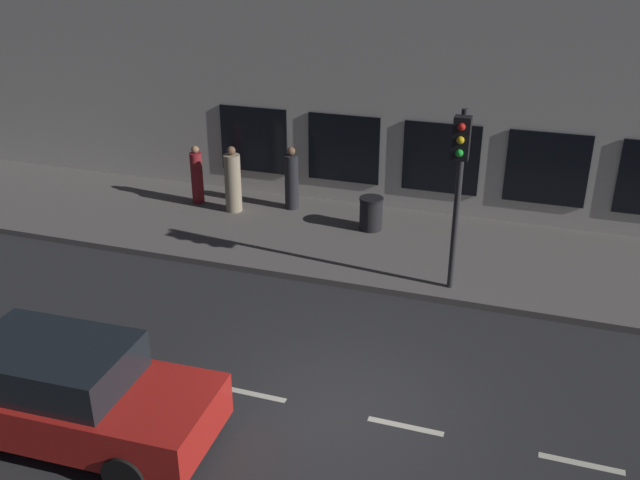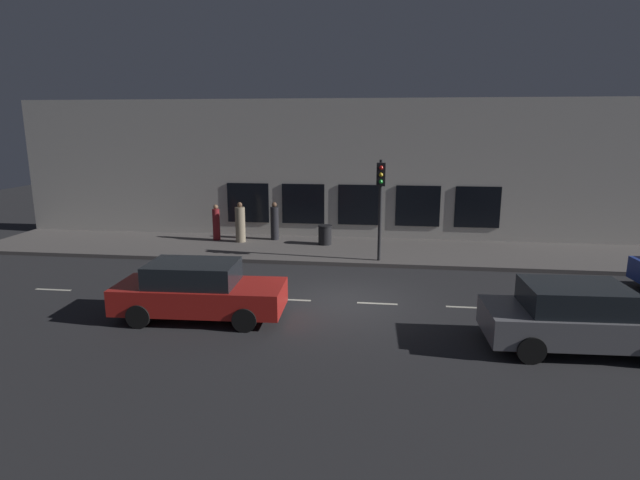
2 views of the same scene
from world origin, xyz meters
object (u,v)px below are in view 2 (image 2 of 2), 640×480
at_px(parked_car_0, 579,317).
at_px(pedestrian_2, 275,222).
at_px(traffic_light, 381,191).
at_px(trash_bin, 325,235).
at_px(parked_car_2, 199,290).
at_px(pedestrian_1, 216,224).
at_px(pedestrian_0, 240,224).

height_order(parked_car_0, pedestrian_2, pedestrian_2).
bearing_deg(traffic_light, pedestrian_2, 55.72).
bearing_deg(trash_bin, parked_car_2, 164.41).
relative_size(pedestrian_1, trash_bin, 1.92).
distance_m(pedestrian_1, trash_bin, 4.93).
xyz_separation_m(traffic_light, parked_car_0, (-6.99, -4.77, -2.02)).
distance_m(parked_car_2, pedestrian_2, 9.41).
distance_m(traffic_light, parked_car_2, 8.09).
bearing_deg(pedestrian_0, traffic_light, 139.25).
relative_size(pedestrian_0, pedestrian_2, 1.04).
distance_m(traffic_light, parked_car_0, 8.70).
relative_size(traffic_light, parked_car_2, 0.83).
relative_size(parked_car_0, trash_bin, 5.34).
height_order(pedestrian_1, trash_bin, pedestrian_1).
relative_size(pedestrian_1, pedestrian_2, 0.95).
xyz_separation_m(pedestrian_0, pedestrian_1, (0.23, 1.17, -0.06)).
bearing_deg(pedestrian_1, traffic_light, 34.38).
bearing_deg(traffic_light, pedestrian_0, 67.23).
bearing_deg(parked_car_2, pedestrian_0, -173.66).
distance_m(parked_car_2, trash_bin, 9.06).
relative_size(parked_car_0, pedestrian_1, 2.78).
xyz_separation_m(pedestrian_0, trash_bin, (-0.04, -3.75, -0.38)).
height_order(parked_car_0, trash_bin, parked_car_0).
distance_m(parked_car_0, pedestrian_0, 14.48).
xyz_separation_m(parked_car_0, pedestrian_0, (9.56, 10.87, 0.16)).
bearing_deg(pedestrian_2, traffic_light, -19.81).
bearing_deg(parked_car_0, parked_car_2, -96.98).
bearing_deg(traffic_light, parked_car_0, -145.71).
height_order(parked_car_0, pedestrian_0, pedestrian_0).
height_order(traffic_light, pedestrian_0, traffic_light).
bearing_deg(parked_car_0, pedestrian_0, -133.54).
height_order(parked_car_2, pedestrian_0, pedestrian_0).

